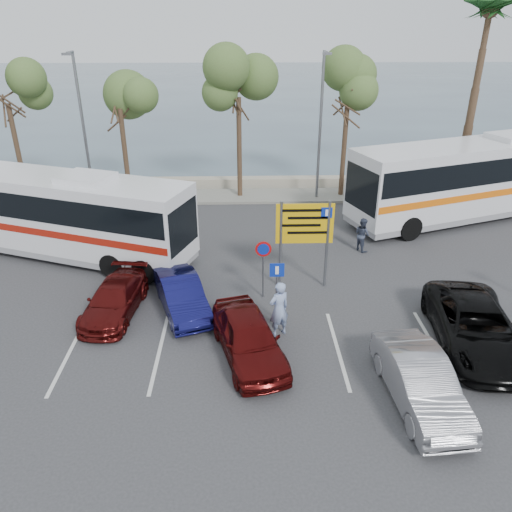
{
  "coord_description": "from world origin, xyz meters",
  "views": [
    {
      "loc": [
        -1.33,
        -14.23,
        9.84
      ],
      "look_at": [
        -0.85,
        3.0,
        1.46
      ],
      "focal_mm": 35.0,
      "sensor_mm": 36.0,
      "label": 1
    }
  ],
  "objects_px": {
    "car_maroon": "(115,299)",
    "pedestrian_far": "(362,234)",
    "coach_bus_left": "(56,217)",
    "car_silver_b": "(420,382)",
    "street_lamp_right": "(321,120)",
    "suv_black": "(475,326)",
    "coach_bus_right": "(474,181)",
    "street_lamp_left": "(82,121)",
    "car_blue": "(182,295)",
    "direction_sign": "(305,230)",
    "pedestrian_near": "(279,309)",
    "car_red": "(249,337)"
  },
  "relations": [
    {
      "from": "direction_sign",
      "to": "pedestrian_far",
      "type": "relative_size",
      "value": 2.29
    },
    {
      "from": "direction_sign",
      "to": "car_red",
      "type": "distance_m",
      "value": 5.3
    },
    {
      "from": "coach_bus_left",
      "to": "suv_black",
      "type": "distance_m",
      "value": 17.4
    },
    {
      "from": "car_blue",
      "to": "car_maroon",
      "type": "height_order",
      "value": "car_blue"
    },
    {
      "from": "coach_bus_right",
      "to": "car_red",
      "type": "bearing_deg",
      "value": -135.31
    },
    {
      "from": "street_lamp_right",
      "to": "car_red",
      "type": "height_order",
      "value": "street_lamp_right"
    },
    {
      "from": "direction_sign",
      "to": "car_maroon",
      "type": "xyz_separation_m",
      "value": [
        -7.0,
        -1.84,
        -1.84
      ]
    },
    {
      "from": "coach_bus_right",
      "to": "street_lamp_right",
      "type": "bearing_deg",
      "value": 158.68
    },
    {
      "from": "coach_bus_left",
      "to": "car_silver_b",
      "type": "distance_m",
      "value": 16.48
    },
    {
      "from": "street_lamp_left",
      "to": "car_silver_b",
      "type": "xyz_separation_m",
      "value": [
        13.5,
        -17.02,
        -3.89
      ]
    },
    {
      "from": "car_blue",
      "to": "suv_black",
      "type": "bearing_deg",
      "value": -32.98
    },
    {
      "from": "car_silver_b",
      "to": "pedestrian_far",
      "type": "relative_size",
      "value": 2.72
    },
    {
      "from": "car_red",
      "to": "pedestrian_near",
      "type": "relative_size",
      "value": 2.13
    },
    {
      "from": "coach_bus_left",
      "to": "coach_bus_right",
      "type": "distance_m",
      "value": 20.69
    },
    {
      "from": "coach_bus_left",
      "to": "car_silver_b",
      "type": "bearing_deg",
      "value": -37.45
    },
    {
      "from": "coach_bus_right",
      "to": "suv_black",
      "type": "xyz_separation_m",
      "value": [
        -4.59,
        -11.42,
        -1.25
      ]
    },
    {
      "from": "street_lamp_right",
      "to": "car_silver_b",
      "type": "xyz_separation_m",
      "value": [
        0.5,
        -17.02,
        -3.89
      ]
    },
    {
      "from": "car_blue",
      "to": "car_red",
      "type": "bearing_deg",
      "value": -68.54
    },
    {
      "from": "street_lamp_right",
      "to": "coach_bus_left",
      "type": "height_order",
      "value": "street_lamp_right"
    },
    {
      "from": "direction_sign",
      "to": "pedestrian_near",
      "type": "height_order",
      "value": "direction_sign"
    },
    {
      "from": "suv_black",
      "to": "pedestrian_near",
      "type": "relative_size",
      "value": 2.66
    },
    {
      "from": "car_silver_b",
      "to": "street_lamp_right",
      "type": "bearing_deg",
      "value": 87.1
    },
    {
      "from": "street_lamp_right",
      "to": "car_maroon",
      "type": "distance_m",
      "value": 15.65
    },
    {
      "from": "street_lamp_right",
      "to": "car_maroon",
      "type": "bearing_deg",
      "value": -126.51
    },
    {
      "from": "direction_sign",
      "to": "pedestrian_far",
      "type": "distance_m",
      "value": 4.82
    },
    {
      "from": "suv_black",
      "to": "pedestrian_near",
      "type": "xyz_separation_m",
      "value": [
        -6.32,
        0.82,
        0.26
      ]
    },
    {
      "from": "street_lamp_left",
      "to": "pedestrian_near",
      "type": "relative_size",
      "value": 4.01
    },
    {
      "from": "street_lamp_right",
      "to": "coach_bus_left",
      "type": "xyz_separation_m",
      "value": [
        -12.56,
        -7.02,
        -2.79
      ]
    },
    {
      "from": "car_blue",
      "to": "pedestrian_far",
      "type": "distance_m",
      "value": 9.18
    },
    {
      "from": "coach_bus_left",
      "to": "car_blue",
      "type": "relative_size",
      "value": 3.2
    },
    {
      "from": "coach_bus_left",
      "to": "car_silver_b",
      "type": "height_order",
      "value": "coach_bus_left"
    },
    {
      "from": "car_silver_b",
      "to": "pedestrian_far",
      "type": "height_order",
      "value": "pedestrian_far"
    },
    {
      "from": "street_lamp_right",
      "to": "car_red",
      "type": "xyz_separation_m",
      "value": [
        -4.2,
        -14.83,
        -3.87
      ]
    },
    {
      "from": "street_lamp_left",
      "to": "suv_black",
      "type": "bearing_deg",
      "value": -41.81
    },
    {
      "from": "pedestrian_near",
      "to": "suv_black",
      "type": "bearing_deg",
      "value": 145.04
    },
    {
      "from": "car_silver_b",
      "to": "pedestrian_near",
      "type": "xyz_separation_m",
      "value": [
        -3.68,
        3.4,
        0.29
      ]
    },
    {
      "from": "coach_bus_right",
      "to": "direction_sign",
      "type": "bearing_deg",
      "value": -143.12
    },
    {
      "from": "suv_black",
      "to": "direction_sign",
      "type": "bearing_deg",
      "value": 148.29
    },
    {
      "from": "street_lamp_right",
      "to": "suv_black",
      "type": "xyz_separation_m",
      "value": [
        3.14,
        -14.44,
        -3.86
      ]
    },
    {
      "from": "car_blue",
      "to": "street_lamp_right",
      "type": "bearing_deg",
      "value": 42.2
    },
    {
      "from": "car_maroon",
      "to": "car_silver_b",
      "type": "bearing_deg",
      "value": -20.28
    },
    {
      "from": "street_lamp_right",
      "to": "pedestrian_far",
      "type": "distance_m",
      "value": 8.06
    },
    {
      "from": "car_maroon",
      "to": "pedestrian_near",
      "type": "distance_m",
      "value": 6.02
    },
    {
      "from": "street_lamp_right",
      "to": "car_red",
      "type": "relative_size",
      "value": 1.88
    },
    {
      "from": "suv_black",
      "to": "pedestrian_far",
      "type": "xyz_separation_m",
      "value": [
        -2.04,
        7.42,
        0.05
      ]
    },
    {
      "from": "car_blue",
      "to": "pedestrian_near",
      "type": "height_order",
      "value": "pedestrian_near"
    },
    {
      "from": "car_maroon",
      "to": "pedestrian_far",
      "type": "relative_size",
      "value": 2.57
    },
    {
      "from": "car_blue",
      "to": "car_silver_b",
      "type": "bearing_deg",
      "value": -54.18
    },
    {
      "from": "coach_bus_right",
      "to": "street_lamp_left",
      "type": "bearing_deg",
      "value": 171.72
    },
    {
      "from": "street_lamp_left",
      "to": "street_lamp_right",
      "type": "height_order",
      "value": "same"
    }
  ]
}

